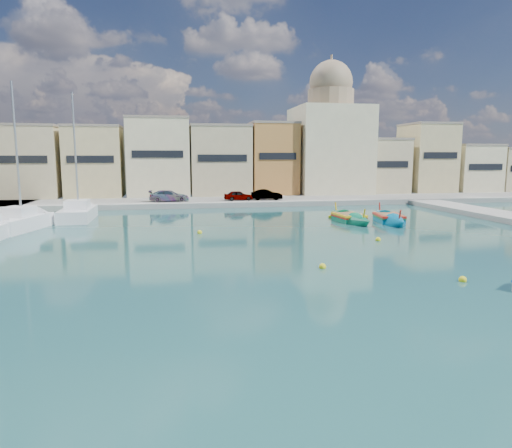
{
  "coord_description": "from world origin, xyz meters",
  "views": [
    {
      "loc": [
        -12.15,
        -22.81,
        5.75
      ],
      "look_at": [
        -6.87,
        6.0,
        1.4
      ],
      "focal_mm": 32.0,
      "sensor_mm": 36.0,
      "label": 1
    }
  ],
  "objects_px": {
    "luzzu_cyan_mid": "(389,219)",
    "church_block": "(330,138)",
    "yacht_north": "(82,212)",
    "yacht_midnorth": "(32,221)",
    "luzzu_green": "(349,219)"
  },
  "relations": [
    {
      "from": "yacht_midnorth",
      "to": "luzzu_green",
      "type": "bearing_deg",
      "value": -4.05
    },
    {
      "from": "yacht_north",
      "to": "yacht_midnorth",
      "type": "xyz_separation_m",
      "value": [
        -2.92,
        -5.36,
        0.0
      ]
    },
    {
      "from": "luzzu_cyan_mid",
      "to": "yacht_north",
      "type": "relative_size",
      "value": 0.7
    },
    {
      "from": "church_block",
      "to": "yacht_midnorth",
      "type": "distance_m",
      "value": 41.41
    },
    {
      "from": "church_block",
      "to": "luzzu_green",
      "type": "height_order",
      "value": "church_block"
    },
    {
      "from": "church_block",
      "to": "luzzu_cyan_mid",
      "type": "height_order",
      "value": "church_block"
    },
    {
      "from": "luzzu_cyan_mid",
      "to": "yacht_north",
      "type": "height_order",
      "value": "yacht_north"
    },
    {
      "from": "church_block",
      "to": "yacht_north",
      "type": "bearing_deg",
      "value": -150.44
    },
    {
      "from": "church_block",
      "to": "yacht_north",
      "type": "distance_m",
      "value": 36.21
    },
    {
      "from": "church_block",
      "to": "luzzu_green",
      "type": "distance_m",
      "value": 26.87
    },
    {
      "from": "luzzu_green",
      "to": "yacht_north",
      "type": "relative_size",
      "value": 0.65
    },
    {
      "from": "luzzu_cyan_mid",
      "to": "luzzu_green",
      "type": "bearing_deg",
      "value": 164.94
    },
    {
      "from": "luzzu_cyan_mid",
      "to": "church_block",
      "type": "bearing_deg",
      "value": 82.49
    },
    {
      "from": "luzzu_cyan_mid",
      "to": "yacht_midnorth",
      "type": "xyz_separation_m",
      "value": [
        -30.28,
        2.81,
        0.23
      ]
    },
    {
      "from": "luzzu_cyan_mid",
      "to": "yacht_north",
      "type": "distance_m",
      "value": 28.55
    }
  ]
}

